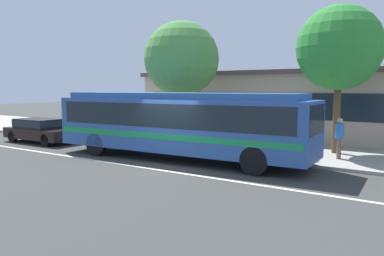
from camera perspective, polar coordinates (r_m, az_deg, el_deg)
ground_plane at (r=14.39m, az=-3.47°, el=-5.74°), size 120.00×120.00×0.00m
sidewalk_slab at (r=19.95m, az=7.91°, el=-2.31°), size 60.00×8.00×0.12m
lane_stripe_center at (r=13.78m, az=-5.48°, el=-6.28°), size 56.00×0.16×0.01m
transit_bus at (r=15.39m, az=-2.11°, el=1.08°), size 11.21×2.92×2.76m
sedan_behind_bus at (r=21.98m, az=-22.07°, el=-0.18°), size 4.40×1.76×1.29m
pedestrian_waiting_near_sign at (r=16.11m, az=21.49°, el=-1.00°), size 0.34×0.34×1.64m
pedestrian_walking_along_curb at (r=15.82m, az=15.32°, el=-0.74°), size 0.48×0.48×1.72m
bus_stop_sign at (r=15.28m, az=13.82°, el=0.87°), size 0.09×0.44×2.31m
street_tree_near_stop at (r=19.92m, az=-1.61°, el=10.39°), size 3.92×3.92×6.31m
street_tree_mid_block at (r=17.53m, az=21.46°, el=11.23°), size 3.62×3.62×6.35m
station_building at (r=23.72m, az=18.93°, el=3.39°), size 21.10×8.22×3.93m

